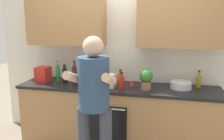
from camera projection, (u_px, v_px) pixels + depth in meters
name	position (u px, v px, depth m)	size (l,w,h in m)	color
back_wall_unit	(121.00, 42.00, 3.53)	(4.00, 0.38, 2.50)	silver
counter	(118.00, 116.00, 3.48)	(2.84, 0.67, 0.90)	#A37547
person_standing	(94.00, 98.00, 2.61)	(0.49, 0.45, 1.66)	#383D4C
bottle_wine	(75.00, 75.00, 3.40)	(0.07, 0.07, 0.36)	#471419
bottle_juice	(120.00, 78.00, 3.47)	(0.07, 0.07, 0.22)	orange
bottle_hotsauce	(121.00, 82.00, 3.23)	(0.08, 0.08, 0.23)	red
bottle_soda	(58.00, 73.00, 3.61)	(0.06, 0.06, 0.32)	#198C33
bottle_oil	(198.00, 81.00, 3.32)	(0.07, 0.07, 0.23)	olive
bottle_water	(80.00, 75.00, 3.64)	(0.06, 0.06, 0.24)	silver
bottle_soy	(65.00, 75.00, 3.54)	(0.07, 0.07, 0.28)	black
cup_ceramic	(132.00, 84.00, 3.34)	(0.08, 0.08, 0.09)	#BF4C47
mixing_bowl	(181.00, 85.00, 3.26)	(0.28, 0.28, 0.10)	silver
knife_block	(89.00, 75.00, 3.51)	(0.10, 0.14, 0.31)	brown
potted_herb	(146.00, 78.00, 3.18)	(0.18, 0.18, 0.28)	#9E6647
grocery_bag_rice	(108.00, 80.00, 3.33)	(0.22, 0.18, 0.18)	beige
grocery_bag_crisps	(43.00, 74.00, 3.60)	(0.19, 0.19, 0.23)	red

